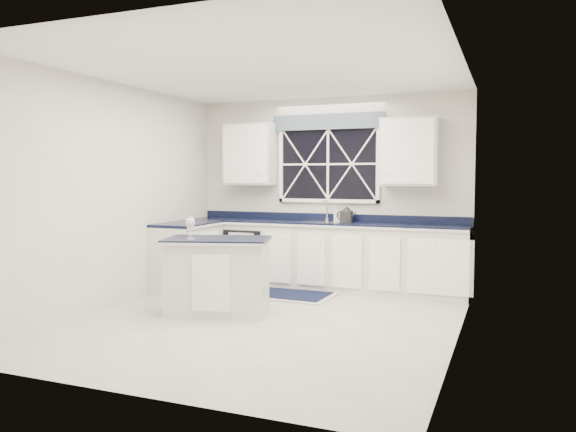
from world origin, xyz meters
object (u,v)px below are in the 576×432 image
at_px(faucet, 327,210).
at_px(kettle, 346,215).
at_px(wine_glass, 190,223).
at_px(soap_bottle, 337,214).
at_px(dishwasher, 251,255).
at_px(island, 218,275).

distance_m(faucet, kettle, 0.34).
xyz_separation_m(wine_glass, soap_bottle, (1.04, 2.24, -0.00)).
distance_m(faucet, soap_bottle, 0.16).
relative_size(dishwasher, kettle, 2.67).
distance_m(island, soap_bottle, 2.27).
relative_size(dishwasher, island, 0.62).
distance_m(dishwasher, faucet, 1.31).
xyz_separation_m(island, wine_glass, (-0.23, -0.21, 0.61)).
xyz_separation_m(dishwasher, faucet, (1.10, 0.19, 0.69)).
relative_size(faucet, kettle, 0.98).
relative_size(island, kettle, 4.29).
relative_size(faucet, island, 0.23).
bearing_deg(island, faucet, 55.29).
height_order(wine_glass, soap_bottle, soap_bottle).
bearing_deg(soap_bottle, dishwasher, -170.02).
distance_m(dishwasher, wine_glass, 2.13).
height_order(dishwasher, island, island).
distance_m(island, wine_glass, 0.69).
bearing_deg(kettle, island, -101.71).
xyz_separation_m(island, soap_bottle, (0.81, 2.03, 0.61)).
bearing_deg(dishwasher, wine_glass, -84.16).
bearing_deg(faucet, kettle, -15.91).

